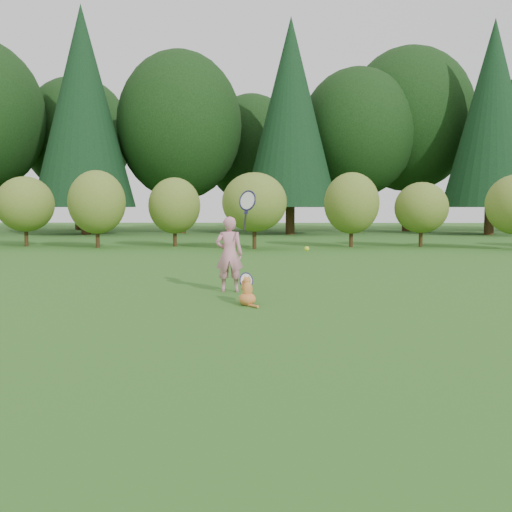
# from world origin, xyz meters

# --- Properties ---
(ground) EXTENTS (100.00, 100.00, 0.00)m
(ground) POSITION_xyz_m (0.00, 0.00, 0.00)
(ground) COLOR #215718
(ground) RESTS_ON ground
(shrub_row) EXTENTS (28.00, 3.00, 2.80)m
(shrub_row) POSITION_xyz_m (0.00, 13.00, 1.40)
(shrub_row) COLOR #516B21
(shrub_row) RESTS_ON ground
(woodland_backdrop) EXTENTS (48.00, 10.00, 15.00)m
(woodland_backdrop) POSITION_xyz_m (0.00, 23.00, 7.50)
(woodland_backdrop) COLOR black
(woodland_backdrop) RESTS_ON ground
(child) EXTENTS (0.74, 0.49, 1.90)m
(child) POSITION_xyz_m (-0.28, 1.89, 0.67)
(child) COLOR pink
(child) RESTS_ON ground
(cat) EXTENTS (0.37, 0.61, 0.59)m
(cat) POSITION_xyz_m (0.08, 0.56, 0.22)
(cat) COLOR #B94C23
(cat) RESTS_ON ground
(tennis_ball) EXTENTS (0.07, 0.07, 0.07)m
(tennis_ball) POSITION_xyz_m (0.95, 0.70, 0.82)
(tennis_ball) COLOR #D4ED1B
(tennis_ball) RESTS_ON ground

